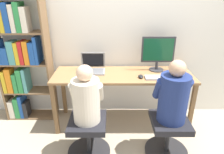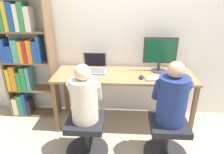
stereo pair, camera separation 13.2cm
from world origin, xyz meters
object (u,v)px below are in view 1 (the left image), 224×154
person_at_monitor (174,95)px  bookshelf (19,59)px  office_chair_left (168,135)px  office_chair_right (89,135)px  laptop (93,68)px  desktop_monitor (158,53)px  person_at_laptop (86,98)px  keyboard (163,78)px

person_at_monitor → bookshelf: size_ratio=0.40×
office_chair_left → office_chair_right: 0.93m
laptop → person_at_monitor: size_ratio=0.48×
desktop_monitor → person_at_laptop: (-0.89, -0.75, -0.26)m
office_chair_right → person_at_monitor: person_at_monitor is taller
office_chair_right → person_at_laptop: bearing=90.0°
office_chair_left → desktop_monitor: bearing=92.5°
keyboard → bookshelf: 1.95m
keyboard → person_at_monitor: 0.45m
office_chair_right → bookshelf: bearing=142.9°
office_chair_right → person_at_monitor: (0.93, 0.01, 0.52)m
laptop → person_at_monitor: (0.92, -0.70, -0.05)m
person_at_monitor → bookshelf: (-1.93, 0.75, 0.15)m
laptop → desktop_monitor: bearing=2.4°
office_chair_left → office_chair_right: (-0.93, -0.01, 0.00)m
person_at_monitor → desktop_monitor: bearing=92.5°
person_at_laptop → person_at_monitor: bearing=0.6°
office_chair_right → person_at_monitor: 1.06m
laptop → keyboard: (0.90, -0.25, -0.04)m
office_chair_left → person_at_monitor: bearing=90.0°
office_chair_left → person_at_monitor: person_at_monitor is taller
desktop_monitor → office_chair_left: 1.07m
desktop_monitor → office_chair_right: size_ratio=0.93×
laptop → keyboard: bearing=-15.4°
laptop → keyboard: laptop is taller
person_at_monitor → person_at_laptop: bearing=-179.4°
laptop → office_chair_right: size_ratio=0.65×
desktop_monitor → person_at_laptop: 1.20m
person_at_monitor → bookshelf: bearing=158.9°
office_chair_left → bookshelf: (-1.93, 0.75, 0.67)m
office_chair_left → person_at_laptop: 1.05m
office_chair_left → person_at_monitor: 0.52m
person_at_monitor → person_at_laptop: (-0.93, -0.01, -0.02)m
laptop → bookshelf: 1.02m
person_at_laptop → office_chair_right: bearing=-90.0°
laptop → office_chair_left: (0.92, -0.71, -0.57)m
keyboard → person_at_laptop: size_ratio=0.67×
office_chair_left → bookshelf: bookshelf is taller
bookshelf → person_at_laptop: bearing=-36.9°
bookshelf → office_chair_left: bearing=-21.3°
office_chair_right → person_at_laptop: person_at_laptop is taller
laptop → keyboard: size_ratio=0.76×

